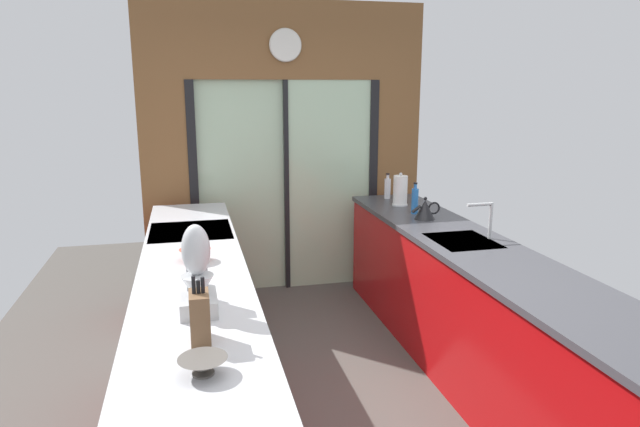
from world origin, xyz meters
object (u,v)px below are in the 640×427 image
object	(u,v)px
soap_bottle_near	(415,200)
stand_mixer	(197,278)
soap_bottle_far	(387,188)
paper_towel_roll	(400,191)
kettle	(425,209)
oven_range	(194,291)
mixing_bowl_far	(195,255)
knife_block	(200,317)
mixing_bowl_near	(203,365)

from	to	relation	value
soap_bottle_near	stand_mixer	bearing A→B (deg)	-137.00
soap_bottle_far	paper_towel_roll	bearing A→B (deg)	-90.00
kettle	soap_bottle_far	bearing A→B (deg)	90.12
oven_range	mixing_bowl_far	bearing A→B (deg)	-88.58
knife_block	mixing_bowl_near	bearing A→B (deg)	-90.00
oven_range	soap_bottle_far	bearing A→B (deg)	23.55
knife_block	kettle	bearing A→B (deg)	45.05
stand_mixer	soap_bottle_far	distance (m)	2.91
oven_range	soap_bottle_near	world-z (taller)	soap_bottle_near
knife_block	stand_mixer	bearing A→B (deg)	90.00
mixing_bowl_far	kettle	xyz separation A→B (m)	(1.78, 0.68, 0.04)
paper_towel_roll	stand_mixer	bearing A→B (deg)	-131.86
oven_range	knife_block	distance (m)	1.94
knife_block	kettle	world-z (taller)	knife_block
mixing_bowl_near	stand_mixer	xyz separation A→B (m)	(0.00, 0.61, 0.13)
oven_range	mixing_bowl_near	xyz separation A→B (m)	(0.02, -2.13, 0.50)
mixing_bowl_far	knife_block	size ratio (longest dim) A/B	0.66
soap_bottle_near	soap_bottle_far	distance (m)	0.65
knife_block	soap_bottle_far	bearing A→B (deg)	55.96
knife_block	kettle	size ratio (longest dim) A/B	1.19
oven_range	stand_mixer	size ratio (longest dim) A/B	2.19
oven_range	soap_bottle_far	xyz separation A→B (m)	(1.80, 0.78, 0.56)
stand_mixer	paper_towel_roll	bearing A→B (deg)	48.14
mixing_bowl_near	kettle	xyz separation A→B (m)	(1.78, 2.06, 0.04)
mixing_bowl_near	mixing_bowl_far	xyz separation A→B (m)	(0.00, 1.38, 0.01)
mixing_bowl_near	mixing_bowl_far	size ratio (longest dim) A/B	0.97
kettle	mixing_bowl_far	bearing A→B (deg)	-159.17
mixing_bowl_far	knife_block	bearing A→B (deg)	-90.00
soap_bottle_far	soap_bottle_near	bearing A→B (deg)	-90.00
mixing_bowl_near	kettle	bearing A→B (deg)	49.16
mixing_bowl_far	soap_bottle_far	size ratio (longest dim) A/B	0.80
mixing_bowl_near	mixing_bowl_far	world-z (taller)	mixing_bowl_far
stand_mixer	soap_bottle_near	size ratio (longest dim) A/B	1.63
oven_range	mixing_bowl_far	world-z (taller)	mixing_bowl_far
knife_block	soap_bottle_near	world-z (taller)	knife_block
mixing_bowl_near	soap_bottle_far	world-z (taller)	soap_bottle_far
mixing_bowl_far	kettle	world-z (taller)	kettle
mixing_bowl_near	soap_bottle_near	xyz separation A→B (m)	(1.78, 2.27, 0.08)
soap_bottle_near	kettle	bearing A→B (deg)	-89.50
knife_block	paper_towel_roll	size ratio (longest dim) A/B	0.97
stand_mixer	soap_bottle_far	size ratio (longest dim) A/B	1.78
soap_bottle_far	stand_mixer	bearing A→B (deg)	-127.67
paper_towel_roll	soap_bottle_far	bearing A→B (deg)	90.00
stand_mixer	soap_bottle_near	xyz separation A→B (m)	(1.78, 1.66, -0.05)
mixing_bowl_far	kettle	size ratio (longest dim) A/B	0.79
soap_bottle_far	oven_range	bearing A→B (deg)	-156.45
mixing_bowl_far	soap_bottle_far	bearing A→B (deg)	40.64
oven_range	soap_bottle_near	distance (m)	1.89
kettle	paper_towel_roll	bearing A→B (deg)	90.19
knife_block	paper_towel_roll	world-z (taller)	paper_towel_roll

